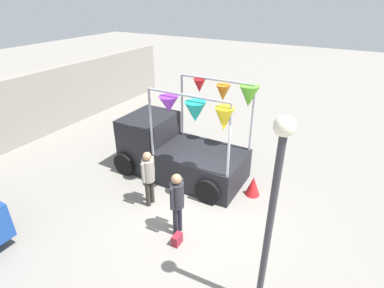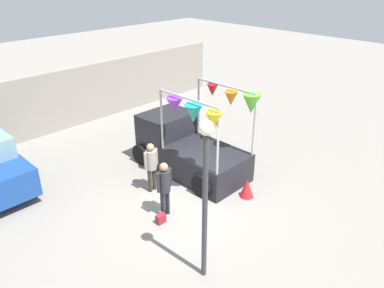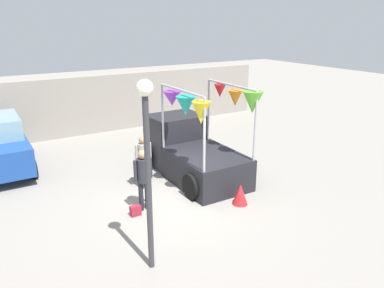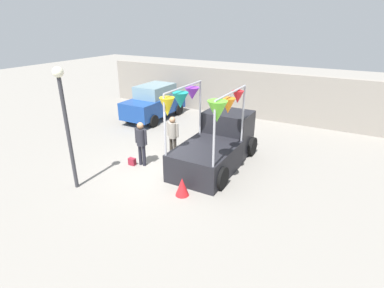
% 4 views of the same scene
% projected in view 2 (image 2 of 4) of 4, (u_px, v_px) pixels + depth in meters
% --- Properties ---
extents(ground_plane, '(60.00, 60.00, 0.00)m').
position_uv_depth(ground_plane, '(185.00, 200.00, 11.62)').
color(ground_plane, gray).
extents(vendor_truck, '(2.48, 4.17, 3.10)m').
position_uv_depth(vendor_truck, '(186.00, 145.00, 13.10)').
color(vendor_truck, black).
rests_on(vendor_truck, ground).
extents(person_customer, '(0.53, 0.34, 1.72)m').
position_uv_depth(person_customer, '(164.00, 184.00, 10.52)').
color(person_customer, black).
rests_on(person_customer, ground).
extents(person_vendor, '(0.53, 0.34, 1.67)m').
position_uv_depth(person_vendor, '(151.00, 163.00, 11.71)').
color(person_vendor, '#2D2823').
rests_on(person_vendor, ground).
extents(handbag, '(0.28, 0.16, 0.28)m').
position_uv_depth(handbag, '(161.00, 219.00, 10.57)').
color(handbag, maroon).
rests_on(handbag, ground).
extents(street_lamp, '(0.32, 0.32, 3.95)m').
position_uv_depth(street_lamp, '(205.00, 181.00, 7.76)').
color(street_lamp, '#333338').
rests_on(street_lamp, ground).
extents(brick_boundary_wall, '(18.00, 0.36, 2.60)m').
position_uv_depth(brick_boundary_wall, '(56.00, 101.00, 16.04)').
color(brick_boundary_wall, gray).
rests_on(brick_boundary_wall, ground).
extents(folded_kite_bundle_crimson, '(0.62, 0.62, 0.60)m').
position_uv_depth(folded_kite_bundle_crimson, '(247.00, 188.00, 11.70)').
color(folded_kite_bundle_crimson, red).
rests_on(folded_kite_bundle_crimson, ground).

